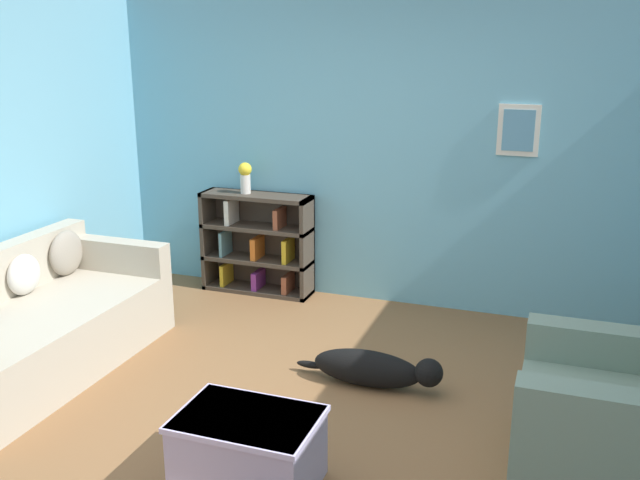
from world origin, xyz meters
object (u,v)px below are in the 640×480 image
bookshelf (258,244)px  recliner_chair (632,421)px  couch (30,328)px  dog (374,369)px  coffee_table (248,448)px  vase (245,176)px

bookshelf → recliner_chair: (3.03, -2.00, -0.09)m
couch → bookshelf: bookshelf is taller
couch → dog: (2.32, 0.57, -0.19)m
recliner_chair → coffee_table: (-1.85, -0.70, -0.14)m
coffee_table → vase: (-1.27, 2.68, 0.85)m
couch → vase: size_ratio=7.25×
bookshelf → couch: bearing=-112.2°
bookshelf → vase: (-0.10, -0.02, 0.62)m
couch → coffee_table: couch is taller
coffee_table → vase: size_ratio=2.62×
coffee_table → recliner_chair: bearing=20.8°
bookshelf → dog: bookshelf is taller
recliner_chair → coffee_table: 1.99m
recliner_chair → vase: vase is taller
vase → bookshelf: bearing=13.0°
couch → dog: bearing=13.7°
bookshelf → coffee_table: bearing=-66.6°
couch → recliner_chair: 3.85m
coffee_table → dog: size_ratio=0.70×
bookshelf → dog: size_ratio=0.98×
recliner_chair → vase: (-3.13, 1.98, 0.71)m
dog → couch: bearing=-166.3°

